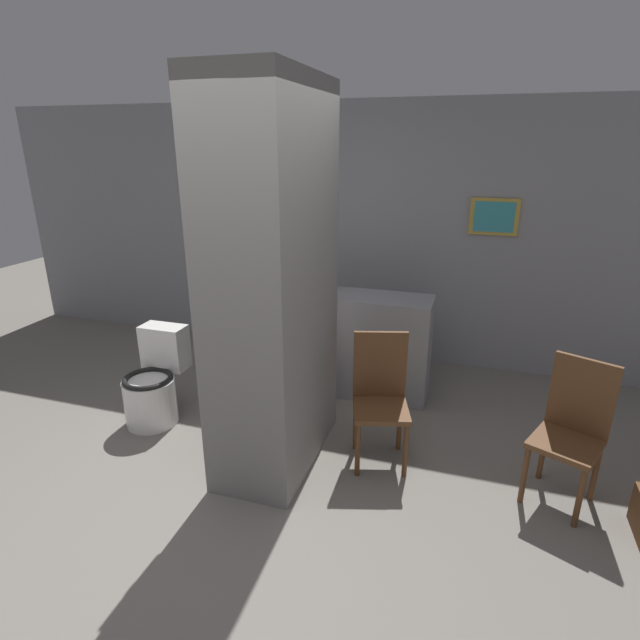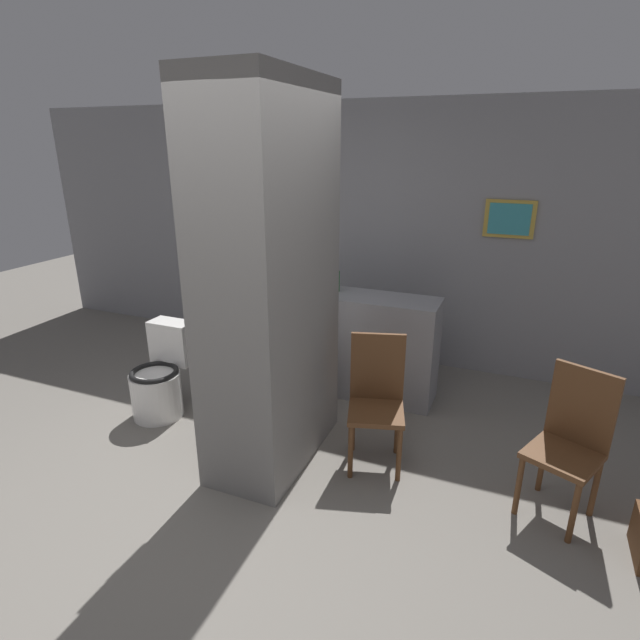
{
  "view_description": "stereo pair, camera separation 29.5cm",
  "coord_description": "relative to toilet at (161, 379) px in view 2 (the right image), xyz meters",
  "views": [
    {
      "loc": [
        1.38,
        -2.39,
        2.21
      ],
      "look_at": [
        0.31,
        0.96,
        0.95
      ],
      "focal_mm": 28.0,
      "sensor_mm": 36.0,
      "label": 1
    },
    {
      "loc": [
        1.66,
        -2.29,
        2.21
      ],
      "look_at": [
        0.31,
        0.96,
        0.95
      ],
      "focal_mm": 28.0,
      "sensor_mm": 36.0,
      "label": 2
    }
  ],
  "objects": [
    {
      "name": "counter_shelf",
      "position": [
        1.49,
        1.0,
        0.16
      ],
      "size": [
        1.28,
        0.44,
        0.94
      ],
      "color": "gray",
      "rests_on": "ground_plane"
    },
    {
      "name": "ground_plane",
      "position": [
        1.05,
        -0.72,
        -0.31
      ],
      "size": [
        14.0,
        14.0,
        0.0
      ],
      "primitive_type": "plane",
      "color": "slate"
    },
    {
      "name": "toilet",
      "position": [
        0.0,
        0.0,
        0.0
      ],
      "size": [
        0.42,
        0.58,
        0.76
      ],
      "color": "white",
      "rests_on": "ground_plane"
    },
    {
      "name": "bottle_tall",
      "position": [
        1.19,
        1.04,
        0.73
      ],
      "size": [
        0.07,
        0.07,
        0.29
      ],
      "color": "#267233",
      "rests_on": "counter_shelf"
    },
    {
      "name": "bicycle",
      "position": [
        0.52,
        1.06,
        0.03
      ],
      "size": [
        1.58,
        0.42,
        0.72
      ],
      "color": "black",
      "rests_on": "ground_plane"
    },
    {
      "name": "bottle_short",
      "position": [
        1.07,
        1.09,
        0.71
      ],
      "size": [
        0.08,
        0.08,
        0.23
      ],
      "color": "olive",
      "rests_on": "counter_shelf"
    },
    {
      "name": "wall_back",
      "position": [
        1.05,
        1.91,
        0.99
      ],
      "size": [
        8.0,
        0.09,
        2.6
      ],
      "color": "gray",
      "rests_on": "ground_plane"
    },
    {
      "name": "chair_near_pillar",
      "position": [
        1.88,
        0.04,
        0.2
      ],
      "size": [
        0.48,
        0.48,
        0.95
      ],
      "rotation": [
        0.0,
        0.0,
        0.28
      ],
      "color": "brown",
      "rests_on": "ground_plane"
    },
    {
      "name": "pillar_center",
      "position": [
        1.16,
        -0.16,
        0.99
      ],
      "size": [
        0.61,
        1.12,
        2.6
      ],
      "color": "gray",
      "rests_on": "ground_plane"
    },
    {
      "name": "chair_by_doorway",
      "position": [
        3.12,
        -0.03,
        0.2
      ],
      "size": [
        0.51,
        0.51,
        0.95
      ],
      "rotation": [
        0.0,
        0.0,
        -0.43
      ],
      "color": "brown",
      "rests_on": "ground_plane"
    }
  ]
}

